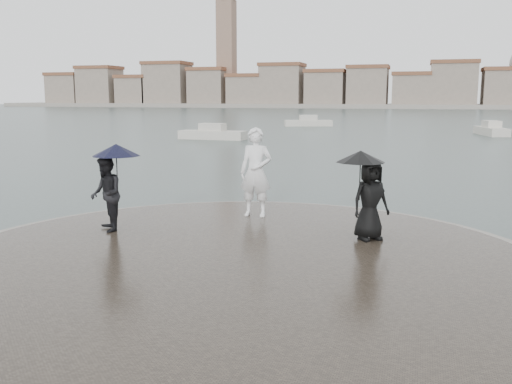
% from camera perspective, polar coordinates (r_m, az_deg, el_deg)
% --- Properties ---
extents(ground, '(400.00, 400.00, 0.00)m').
position_cam_1_polar(ground, '(8.33, -9.59, -15.30)').
color(ground, '#2B3835').
rests_on(ground, ground).
extents(kerb_ring, '(12.50, 12.50, 0.32)m').
position_cam_1_polar(kerb_ring, '(11.31, -1.85, -7.52)').
color(kerb_ring, gray).
rests_on(kerb_ring, ground).
extents(quay_tip, '(11.90, 11.90, 0.36)m').
position_cam_1_polar(quay_tip, '(11.30, -1.85, -7.42)').
color(quay_tip, '#2D261E').
rests_on(quay_tip, ground).
extents(statue, '(0.85, 0.56, 2.32)m').
position_cam_1_polar(statue, '(14.85, -0.02, 1.99)').
color(statue, white).
rests_on(statue, quay_tip).
extents(visitor_left, '(1.33, 1.20, 2.04)m').
position_cam_1_polar(visitor_left, '(13.62, -14.52, 0.90)').
color(visitor_left, black).
rests_on(visitor_left, quay_tip).
extents(visitor_right, '(1.31, 1.13, 1.95)m').
position_cam_1_polar(visitor_right, '(12.67, 11.11, 0.35)').
color(visitor_right, black).
rests_on(visitor_right, quay_tip).
extents(far_skyline, '(260.00, 20.00, 37.00)m').
position_cam_1_polar(far_skyline, '(167.77, 13.10, 10.07)').
color(far_skyline, gray).
rests_on(far_skyline, ground).
extents(boats, '(34.71, 25.66, 1.50)m').
position_cam_1_polar(boats, '(52.40, 13.49, 5.93)').
color(boats, beige).
rests_on(boats, ground).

